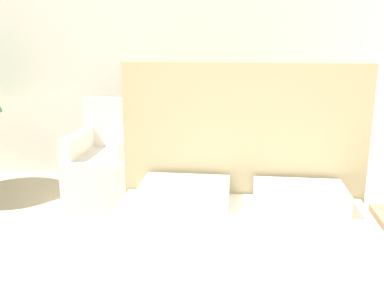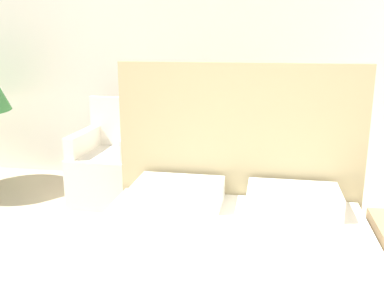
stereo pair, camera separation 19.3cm
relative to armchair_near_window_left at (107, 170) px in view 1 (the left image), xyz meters
The scene contains 3 objects.
wall_back 1.53m from the armchair_near_window_left, 47.69° to the left, with size 10.00×0.06×2.90m.
armchair_near_window_left is the anchor object (origin of this frame).
armchair_near_window_right 0.94m from the armchair_near_window_left, ahead, with size 0.64×0.69×0.96m.
Camera 1 is at (0.58, -0.70, 1.55)m, focal length 40.00 mm.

